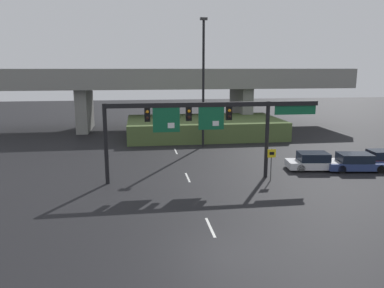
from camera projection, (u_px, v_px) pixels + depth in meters
ground_plane at (221, 251)px, 16.55m from camera, size 160.00×160.00×0.00m
lane_markings at (181, 163)px, 31.93m from camera, size 0.14×29.04×0.01m
signal_gantry at (205, 118)px, 26.21m from camera, size 15.31×0.44×5.59m
speed_limit_sign at (271, 160)px, 26.50m from camera, size 0.60×0.11×2.37m
highway_light_pole_near at (203, 80)px, 37.14m from camera, size 0.70×0.36×12.69m
overpass_bridge at (165, 85)px, 48.83m from camera, size 48.60×8.85×7.82m
grass_embankment at (204, 127)px, 44.17m from camera, size 17.72×9.91×2.06m
parked_sedan_near_right at (314, 162)px, 29.67m from camera, size 4.62×2.42×1.38m
parked_sedan_mid_right at (356, 163)px, 29.41m from camera, size 5.01×2.53×1.36m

